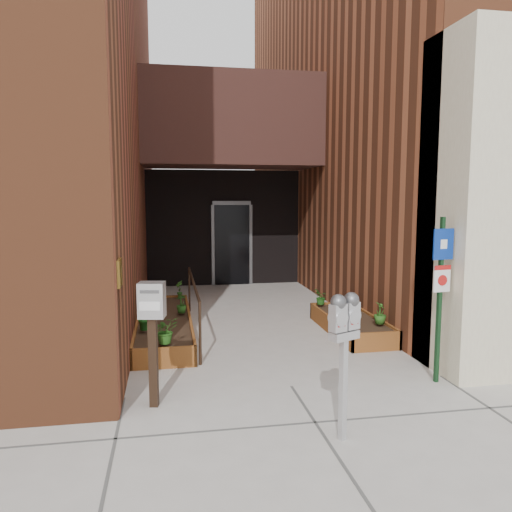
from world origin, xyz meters
TOP-DOWN VIEW (x-y plane):
  - ground at (0.00, 0.00)m, footprint 80.00×80.00m
  - architecture at (-0.18, 6.89)m, footprint 20.00×14.60m
  - planter_left at (-1.55, 2.70)m, footprint 0.90×3.60m
  - planter_right at (1.60, 2.20)m, footprint 0.80×2.20m
  - handrail at (-1.05, 2.65)m, footprint 0.04×3.34m
  - parking_meter at (0.15, -1.39)m, footprint 0.33×0.23m
  - sign_post at (1.83, -0.18)m, footprint 0.28×0.08m
  - payment_dropbox at (-1.65, -0.29)m, footprint 0.31×0.25m
  - shrub_left_a at (-1.52, 1.10)m, footprint 0.43×0.43m
  - shrub_left_b at (-1.85, 1.87)m, footprint 0.24×0.24m
  - shrub_left_c at (-1.25, 2.90)m, footprint 0.25×0.25m
  - shrub_left_d at (-1.25, 4.30)m, footprint 0.24×0.24m
  - shrub_right_a at (1.85, 1.59)m, footprint 0.25×0.25m
  - shrub_right_b at (1.69, 2.55)m, footprint 0.22×0.22m
  - shrub_right_c at (1.35, 3.10)m, footprint 0.29×0.29m

SIDE VIEW (x-z plane):
  - ground at x=0.00m, z-range 0.00..0.00m
  - planter_left at x=-1.55m, z-range -0.02..0.28m
  - planter_right at x=1.60m, z-range -0.02..0.28m
  - shrub_right_c at x=1.35m, z-range 0.30..0.60m
  - shrub_right_b at x=1.69m, z-range 0.30..0.62m
  - shrub_left_c at x=-1.25m, z-range 0.30..0.63m
  - shrub_left_d at x=-1.25m, z-range 0.30..0.63m
  - shrub_right_a at x=1.85m, z-range 0.30..0.65m
  - shrub_left_a at x=-1.52m, z-range 0.30..0.67m
  - shrub_left_b at x=-1.85m, z-range 0.30..0.67m
  - handrail at x=-1.05m, z-range 0.30..1.20m
  - payment_dropbox at x=-1.65m, z-range 0.31..1.71m
  - parking_meter at x=0.15m, z-range 0.39..1.82m
  - sign_post at x=1.83m, z-range 0.24..2.32m
  - architecture at x=-0.18m, z-range -0.02..9.98m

